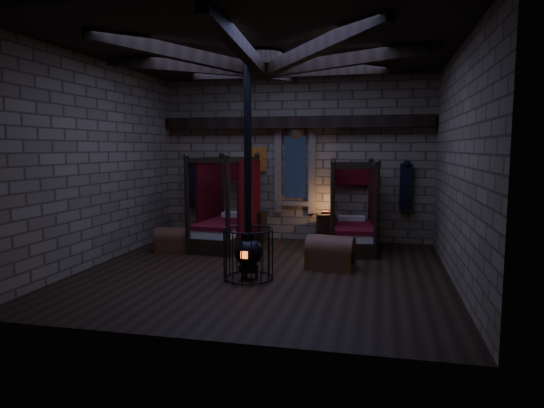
% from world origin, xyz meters
% --- Properties ---
extents(room, '(7.02, 7.02, 4.29)m').
position_xyz_m(room, '(-0.00, 0.09, 3.74)').
color(room, black).
rests_on(room, ground).
extents(bed_left, '(1.27, 2.17, 2.17)m').
position_xyz_m(bed_left, '(-1.47, 2.16, 0.54)').
color(bed_left, black).
rests_on(bed_left, ground).
extents(bed_right, '(1.21, 2.05, 2.05)m').
position_xyz_m(bed_right, '(1.56, 2.46, 0.51)').
color(bed_right, black).
rests_on(bed_right, ground).
extents(trunk_left, '(0.86, 0.63, 0.57)m').
position_xyz_m(trunk_left, '(-2.51, 1.34, 0.25)').
color(trunk_left, '#5C2F1D').
rests_on(trunk_left, ground).
extents(trunk_right, '(0.99, 0.69, 0.68)m').
position_xyz_m(trunk_right, '(1.24, 0.51, 0.30)').
color(trunk_right, '#5C2F1D').
rests_on(trunk_right, ground).
extents(nightstand_left, '(0.53, 0.51, 0.93)m').
position_xyz_m(nightstand_left, '(-0.93, 3.03, 0.39)').
color(nightstand_left, black).
rests_on(nightstand_left, ground).
extents(nightstand_right, '(0.57, 0.55, 0.82)m').
position_xyz_m(nightstand_right, '(0.85, 3.05, 0.39)').
color(nightstand_right, black).
rests_on(nightstand_right, ground).
extents(stove, '(0.92, 0.92, 4.05)m').
position_xyz_m(stove, '(-0.14, -0.64, 0.59)').
color(stove, black).
rests_on(stove, ground).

